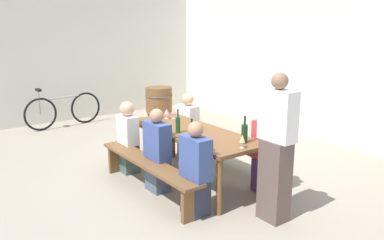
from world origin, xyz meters
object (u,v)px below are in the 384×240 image
(wine_bottle_2, at_px, (192,132))
(standing_host, at_px, (276,152))
(wine_glass_3, at_px, (174,111))
(parked_bicycle_0, at_px, (63,110))
(wine_bottle_0, at_px, (178,124))
(wine_barrel, at_px, (159,104))
(seated_guest_near_1, at_px, (157,153))
(tasting_table, at_px, (192,135))
(wine_bottle_1, at_px, (244,133))
(wine_glass_0, at_px, (242,139))
(seated_guest_far_1, at_px, (265,152))
(seated_guest_far_0, at_px, (188,127))
(bench_far, at_px, (230,148))
(seated_guest_near_2, at_px, (195,172))
(bench_near, at_px, (148,167))
(wine_glass_1, at_px, (167,112))
(wine_glass_2, at_px, (146,114))
(seated_guest_near_0, at_px, (128,138))

(wine_bottle_2, distance_m, standing_host, 1.15)
(wine_glass_3, xyz_separation_m, parked_bicycle_0, (-3.40, -0.64, -0.51))
(wine_bottle_0, bearing_deg, wine_bottle_2, -9.06)
(wine_barrel, bearing_deg, seated_guest_near_1, -31.69)
(tasting_table, relative_size, wine_bottle_1, 6.49)
(wine_bottle_0, height_order, seated_guest_near_1, seated_guest_near_1)
(wine_glass_0, distance_m, wine_barrel, 4.78)
(wine_barrel, bearing_deg, parked_bicycle_0, -108.09)
(seated_guest_far_1, bearing_deg, seated_guest_far_0, -90.00)
(wine_bottle_2, bearing_deg, wine_barrel, 154.23)
(bench_far, xyz_separation_m, standing_host, (1.48, -0.64, 0.46))
(wine_bottle_2, distance_m, seated_guest_near_1, 0.58)
(wine_bottle_0, height_order, seated_guest_near_2, seated_guest_near_2)
(seated_guest_far_1, xyz_separation_m, standing_host, (0.62, -0.49, 0.26))
(tasting_table, distance_m, seated_guest_near_2, 1.03)
(wine_bottle_1, height_order, parked_bicycle_0, wine_bottle_1)
(bench_near, distance_m, wine_barrel, 4.17)
(bench_far, distance_m, wine_bottle_1, 1.14)
(seated_guest_near_1, height_order, wine_barrel, seated_guest_near_1)
(wine_glass_1, bearing_deg, wine_glass_3, 54.68)
(wine_bottle_1, xyz_separation_m, seated_guest_near_1, (-0.86, -0.75, -0.35))
(wine_bottle_1, relative_size, seated_guest_near_1, 0.30)
(wine_glass_1, bearing_deg, tasting_table, -6.65)
(wine_bottle_2, bearing_deg, seated_guest_near_1, -144.86)
(seated_guest_near_2, distance_m, standing_host, 0.95)
(wine_glass_1, xyz_separation_m, seated_guest_near_1, (0.81, -0.66, -0.34))
(wine_glass_3, height_order, seated_guest_far_1, seated_guest_far_1)
(seated_guest_near_2, xyz_separation_m, parked_bicycle_0, (-4.99, 0.11, -0.16))
(bench_near, relative_size, wine_barrel, 2.76)
(wine_glass_0, distance_m, seated_guest_far_1, 0.65)
(wine_barrel, bearing_deg, wine_glass_3, -27.02)
(wine_bottle_2, height_order, wine_glass_3, wine_bottle_2)
(wine_bottle_0, xyz_separation_m, seated_guest_near_2, (0.86, -0.34, -0.34))
(bench_near, relative_size, wine_glass_2, 12.73)
(seated_guest_near_2, bearing_deg, seated_guest_near_1, 90.00)
(wine_bottle_0, relative_size, parked_bicycle_0, 0.19)
(tasting_table, bearing_deg, bench_near, -90.00)
(wine_glass_1, xyz_separation_m, wine_barrel, (-2.68, 1.48, -0.48))
(wine_glass_0, distance_m, seated_guest_near_1, 1.21)
(wine_bottle_2, xyz_separation_m, wine_glass_2, (-1.23, 0.03, 0.01))
(wine_glass_0, xyz_separation_m, wine_barrel, (-4.49, 1.57, -0.48))
(wine_glass_3, height_order, seated_guest_near_2, seated_guest_near_2)
(wine_barrel, bearing_deg, wine_glass_0, -19.24)
(wine_glass_0, relative_size, wine_barrel, 0.21)
(seated_guest_far_0, height_order, parked_bicycle_0, seated_guest_far_0)
(wine_bottle_2, bearing_deg, wine_glass_1, 162.16)
(wine_bottle_1, height_order, standing_host, standing_host)
(bench_near, distance_m, wine_bottle_2, 0.77)
(bench_near, xyz_separation_m, seated_guest_near_0, (-0.84, 0.15, 0.17))
(wine_bottle_0, xyz_separation_m, wine_bottle_1, (0.88, 0.41, 0.01))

